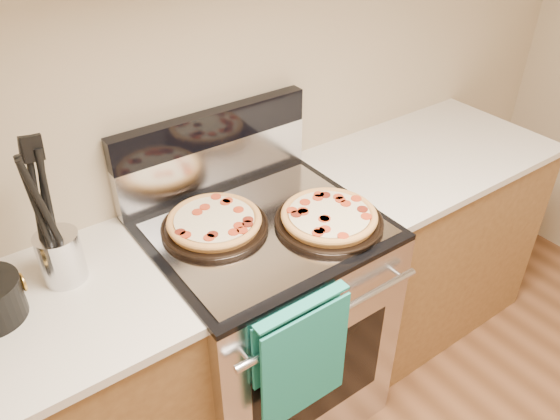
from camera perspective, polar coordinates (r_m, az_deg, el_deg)
wall_back at (r=1.91m, az=-8.17°, el=14.10°), size 4.00×0.00×4.00m
range_body at (r=2.15m, az=-1.57°, el=-11.74°), size 0.76×0.68×0.90m
oven_window at (r=1.98m, az=4.19°, el=-17.41°), size 0.56×0.01×0.40m
cooktop at (r=1.85m, az=-1.80°, el=-1.84°), size 0.76×0.68×0.02m
backsplash_lower at (r=2.02m, az=-6.83°, el=4.72°), size 0.76×0.06×0.18m
backsplash_upper at (r=1.95m, az=-7.13°, el=8.55°), size 0.76×0.06×0.12m
oven_handle at (r=1.70m, az=5.56°, el=-10.96°), size 0.70×0.03×0.03m
dish_towel at (r=1.72m, az=2.21°, el=-15.01°), size 0.32×0.05×0.42m
foil_sheet at (r=1.82m, az=-1.27°, el=-1.96°), size 0.70×0.55×0.01m
cabinet_right at (r=2.64m, az=14.03°, el=-3.05°), size 1.00×0.62×0.88m
countertop_right at (r=2.40m, az=15.53°, el=5.61°), size 1.02×0.64×0.03m
pepperoni_pizza_back at (r=1.81m, az=-6.86°, el=-1.35°), size 0.43×0.43×0.05m
pepperoni_pizza_front at (r=1.83m, az=5.14°, el=-0.82°), size 0.39×0.39×0.05m
utensil_crock at (r=1.72m, az=-21.91°, el=-4.59°), size 0.16×0.16×0.16m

